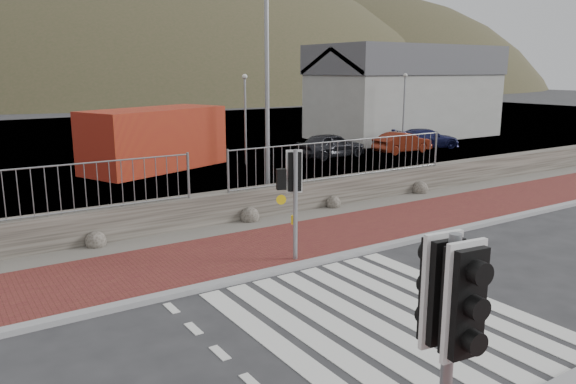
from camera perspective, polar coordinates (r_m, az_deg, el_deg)
ground at (r=10.33m, az=9.84°, el=-12.59°), size 220.00×220.00×0.00m
sidewalk_far at (r=13.69m, az=-3.12°, el=-5.90°), size 40.00×3.00×0.08m
kerb_far at (r=12.48m, az=0.37°, el=-7.67°), size 40.00×0.25×0.12m
zebra_crossing at (r=10.32m, az=9.84°, el=-12.56°), size 4.62×5.60×0.01m
gravel_strip at (r=15.38m, az=-6.87°, el=-3.95°), size 40.00×1.50×0.06m
stone_wall at (r=15.97m, az=-8.18°, el=-1.81°), size 40.00×0.60×0.90m
railing at (r=15.56m, az=-8.10°, el=2.97°), size 18.07×0.07×1.22m
quay at (r=35.54m, az=-22.47°, el=4.43°), size 120.00×40.00×0.50m
harbor_building at (r=37.61m, az=11.80°, el=9.97°), size 12.20×6.20×5.80m
hills_backdrop at (r=99.44m, az=-24.27°, el=-4.76°), size 254.00×90.00×100.00m
traffic_signal_near at (r=5.39m, az=16.13°, el=-12.45°), size 0.44×0.30×2.92m
traffic_signal_far at (r=12.46m, az=0.60°, el=1.05°), size 0.64×0.39×2.60m
streetlight at (r=17.40m, az=-1.72°, el=12.62°), size 1.62×0.65×7.83m
shipping_container at (r=25.46m, az=-13.37°, el=5.26°), size 6.91×4.85×2.66m
car_a at (r=28.11m, az=4.37°, el=4.75°), size 3.72×1.60×1.25m
car_b at (r=30.36m, az=11.55°, el=4.95°), size 3.32×1.18×1.09m
car_c at (r=32.47m, az=13.89°, el=5.30°), size 4.02×2.59×1.08m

